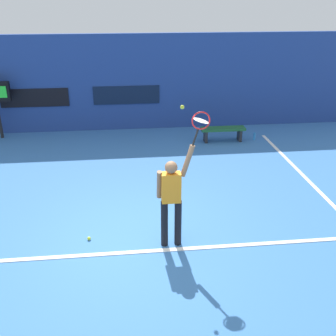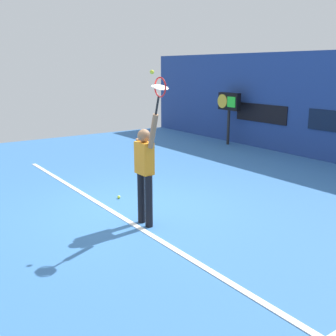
{
  "view_description": "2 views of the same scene",
  "coord_description": "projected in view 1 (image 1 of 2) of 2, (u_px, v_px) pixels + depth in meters",
  "views": [
    {
      "loc": [
        -0.02,
        -6.26,
        4.29
      ],
      "look_at": [
        0.69,
        0.17,
        1.39
      ],
      "focal_mm": 41.61,
      "sensor_mm": 36.0,
      "label": 1
    },
    {
      "loc": [
        6.44,
        -3.77,
        2.7
      ],
      "look_at": [
        0.88,
        0.13,
        1.01
      ],
      "focal_mm": 43.59,
      "sensor_mm": 36.0,
      "label": 2
    }
  ],
  "objects": [
    {
      "name": "sponsor_banner_center",
      "position": [
        127.0,
        95.0,
        12.99
      ],
      "size": [
        2.2,
        0.03,
        0.6
      ],
      "primitive_type": "cube",
      "color": "#0C1933"
    },
    {
      "name": "court_sideline",
      "position": [
        310.0,
        182.0,
        9.69
      ],
      "size": [
        0.1,
        7.0,
        0.01
      ],
      "primitive_type": "cube",
      "color": "white",
      "rests_on": "ground_plane"
    },
    {
      "name": "spare_ball",
      "position": [
        89.0,
        238.0,
        7.41
      ],
      "size": [
        0.07,
        0.07,
        0.07
      ],
      "primitive_type": "sphere",
      "color": "#CCE033",
      "rests_on": "ground_plane"
    },
    {
      "name": "ground_plane",
      "position": [
        133.0,
        239.0,
        7.44
      ],
      "size": [
        18.0,
        18.0,
        0.0
      ],
      "primitive_type": "plane",
      "color": "#3870B2"
    },
    {
      "name": "tennis_racket",
      "position": [
        200.0,
        123.0,
        6.38
      ],
      "size": [
        0.39,
        0.27,
        0.63
      ],
      "color": "black"
    },
    {
      "name": "court_bench",
      "position": [
        223.0,
        131.0,
        12.26
      ],
      "size": [
        1.4,
        0.36,
        0.45
      ],
      "color": "#1E592D",
      "rests_on": "ground_plane"
    },
    {
      "name": "tennis_ball",
      "position": [
        182.0,
        107.0,
        6.29
      ],
      "size": [
        0.07,
        0.07,
        0.07
      ],
      "primitive_type": "sphere",
      "color": "#CCE033"
    },
    {
      "name": "water_bottle",
      "position": [
        254.0,
        136.0,
        12.45
      ],
      "size": [
        0.07,
        0.07,
        0.24
      ],
      "primitive_type": "cylinder",
      "color": "#338CD8",
      "rests_on": "ground_plane"
    },
    {
      "name": "sponsor_banner_portside",
      "position": [
        34.0,
        98.0,
        12.7
      ],
      "size": [
        2.2,
        0.03,
        0.6
      ],
      "primitive_type": "cube",
      "color": "black"
    },
    {
      "name": "back_wall",
      "position": [
        126.0,
        83.0,
        12.94
      ],
      "size": [
        18.0,
        0.2,
        3.15
      ],
      "primitive_type": "cube",
      "color": "navy",
      "rests_on": "ground_plane"
    },
    {
      "name": "court_baseline",
      "position": [
        134.0,
        252.0,
        7.06
      ],
      "size": [
        10.0,
        0.1,
        0.01
      ],
      "primitive_type": "cube",
      "color": "white",
      "rests_on": "ground_plane"
    },
    {
      "name": "tennis_player",
      "position": [
        171.0,
        197.0,
        6.89
      ],
      "size": [
        0.65,
        0.31,
        1.98
      ],
      "color": "black",
      "rests_on": "ground_plane"
    }
  ]
}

